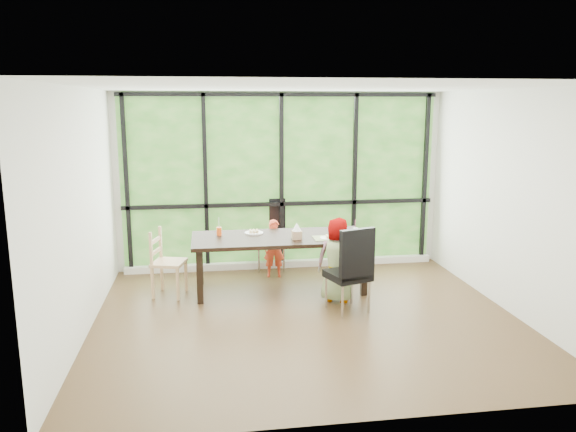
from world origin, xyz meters
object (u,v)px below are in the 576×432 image
object	(u,v)px
dining_table	(280,263)
white_mug	(356,231)
green_cup	(355,234)
chair_interior_leather	(348,269)
chair_window_leather	(271,235)
plate_far	(254,233)
plate_near	(329,238)
chair_end_beech	(169,263)
child_older	(339,260)
tissue_box	(297,235)
orange_cup	(219,231)
child_toddler	(274,248)

from	to	relation	value
dining_table	white_mug	bearing A→B (deg)	1.40
green_cup	white_mug	size ratio (longest dim) A/B	1.66
chair_interior_leather	green_cup	size ratio (longest dim) A/B	8.66
chair_window_leather	plate_far	xyz separation A→B (m)	(-0.32, -0.74, 0.22)
plate_near	green_cup	world-z (taller)	green_cup
chair_end_beech	green_cup	distance (m)	2.50
child_older	plate_near	world-z (taller)	child_older
child_older	green_cup	size ratio (longest dim) A/B	8.82
chair_window_leather	chair_interior_leather	bearing A→B (deg)	-63.79
tissue_box	white_mug	bearing A→B (deg)	12.77
green_cup	white_mug	distance (m)	0.32
chair_interior_leather	green_cup	distance (m)	0.76
chair_end_beech	plate_far	bearing A→B (deg)	-62.33
orange_cup	chair_end_beech	bearing A→B (deg)	-162.50
child_older	plate_near	size ratio (longest dim) A/B	4.46
plate_far	white_mug	bearing A→B (deg)	-8.35
dining_table	child_older	bearing A→B (deg)	-38.59
child_toddler	plate_near	bearing A→B (deg)	-45.43
child_toddler	orange_cup	size ratio (longest dim) A/B	7.57
orange_cup	white_mug	size ratio (longest dim) A/B	1.50
green_cup	white_mug	bearing A→B (deg)	72.84
child_toddler	plate_far	bearing A→B (deg)	-125.26
plate_far	green_cup	xyz separation A→B (m)	(1.30, -0.51, 0.05)
dining_table	plate_far	bearing A→B (deg)	144.91
dining_table	green_cup	size ratio (longest dim) A/B	18.96
chair_end_beech	plate_near	bearing A→B (deg)	-80.11
chair_interior_leather	chair_end_beech	distance (m)	2.38
chair_window_leather	plate_near	xyz separation A→B (m)	(0.64, -1.19, 0.22)
child_older	white_mug	world-z (taller)	child_older
child_toddler	chair_end_beech	bearing A→B (deg)	-150.66
child_older	plate_far	bearing A→B (deg)	-14.60
dining_table	plate_near	xyz separation A→B (m)	(0.64, -0.22, 0.38)
orange_cup	child_toddler	bearing A→B (deg)	26.52
child_older	chair_window_leather	bearing A→B (deg)	-42.34
plate_near	green_cup	bearing A→B (deg)	-9.67
plate_near	chair_interior_leather	bearing A→B (deg)	-83.83
orange_cup	white_mug	distance (m)	1.89
chair_interior_leather	plate_near	xyz separation A→B (m)	(-0.08, 0.71, 0.22)
chair_interior_leather	tissue_box	world-z (taller)	chair_interior_leather
plate_far	plate_near	size ratio (longest dim) A/B	1.04
tissue_box	chair_window_leather	bearing A→B (deg)	100.61
child_toddler	dining_table	bearing A→B (deg)	-83.23
chair_interior_leather	tissue_box	bearing A→B (deg)	-74.75
chair_window_leather	white_mug	world-z (taller)	chair_window_leather
child_older	orange_cup	bearing A→B (deg)	-3.54
child_older	tissue_box	xyz separation A→B (m)	(-0.49, 0.39, 0.25)
chair_interior_leather	child_toddler	size ratio (longest dim) A/B	1.26
chair_interior_leather	chair_end_beech	size ratio (longest dim) A/B	1.20
plate_far	chair_end_beech	bearing A→B (deg)	-167.72
child_older	child_toddler	bearing A→B (deg)	-35.92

